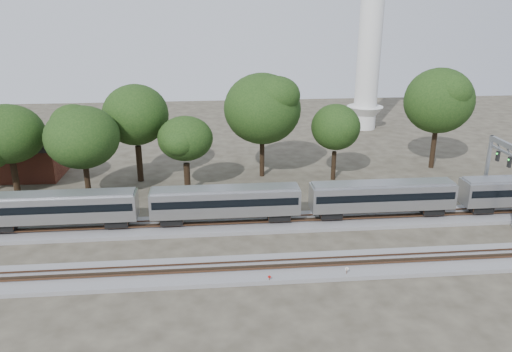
{
  "coord_description": "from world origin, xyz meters",
  "views": [
    {
      "loc": [
        -1.25,
        -44.19,
        23.48
      ],
      "look_at": [
        3.39,
        5.0,
        6.12
      ],
      "focal_mm": 35.0,
      "sensor_mm": 36.0,
      "label": 1
    }
  ],
  "objects": [
    {
      "name": "brick_building",
      "position": [
        -27.82,
        25.63,
        2.73
      ],
      "size": [
        11.48,
        8.24,
        5.43
      ],
      "rotation": [
        0.0,
        0.0,
        -0.03
      ],
      "color": "brown",
      "rests_on": "ground"
    },
    {
      "name": "signal_gantry",
      "position": [
        31.49,
        6.0,
        6.33
      ],
      "size": [
        0.6,
        7.14,
        8.68
      ],
      "color": "gray",
      "rests_on": "ground"
    },
    {
      "name": "tree_3",
      "position": [
        -11.03,
        21.88,
        9.27
      ],
      "size": [
        9.44,
        9.44,
        13.31
      ],
      "color": "black",
      "rests_on": "ground"
    },
    {
      "name": "track_near",
      "position": [
        0.0,
        -4.0,
        0.21
      ],
      "size": [
        160.0,
        5.0,
        0.73
      ],
      "color": "slate",
      "rests_on": "ground"
    },
    {
      "name": "switch_lever",
      "position": [
        6.55,
        -5.33,
        0.15
      ],
      "size": [
        0.51,
        0.31,
        0.3
      ],
      "primitive_type": "cube",
      "rotation": [
        0.0,
        0.0,
        0.03
      ],
      "color": "#512D19",
      "rests_on": "ground"
    },
    {
      "name": "tree_7",
      "position": [
        31.44,
        23.75,
        10.02
      ],
      "size": [
        10.2,
        10.2,
        14.38
      ],
      "color": "black",
      "rests_on": "ground"
    },
    {
      "name": "train",
      "position": [
        0.28,
        6.0,
        3.03
      ],
      "size": [
        84.17,
        2.89,
        4.27
      ],
      "color": "#AAACB1",
      "rests_on": "ground"
    },
    {
      "name": "tree_1",
      "position": [
        -25.98,
        17.72,
        8.08
      ],
      "size": [
        8.23,
        8.23,
        11.61
      ],
      "color": "black",
      "rests_on": "ground"
    },
    {
      "name": "track_far",
      "position": [
        0.0,
        6.0,
        0.21
      ],
      "size": [
        160.0,
        5.0,
        0.73
      ],
      "color": "slate",
      "rests_on": "ground"
    },
    {
      "name": "tree_6",
      "position": [
        15.58,
        19.97,
        7.45
      ],
      "size": [
        7.59,
        7.59,
        10.7
      ],
      "color": "black",
      "rests_on": "ground"
    },
    {
      "name": "tree_4",
      "position": [
        -4.42,
        17.13,
        7.12
      ],
      "size": [
        7.26,
        7.26,
        10.24
      ],
      "color": "black",
      "rests_on": "ground"
    },
    {
      "name": "ground",
      "position": [
        0.0,
        0.0,
        0.0
      ],
      "size": [
        160.0,
        160.0,
        0.0
      ],
      "primitive_type": "plane",
      "color": "#383328",
      "rests_on": "ground"
    },
    {
      "name": "switch_stand_white",
      "position": [
        10.54,
        -5.86,
        0.67
      ],
      "size": [
        0.33,
        0.09,
        1.04
      ],
      "rotation": [
        0.0,
        0.0,
        -0.17
      ],
      "color": "#512D19",
      "rests_on": "ground"
    },
    {
      "name": "tree_5",
      "position": [
        5.88,
        22.37,
        9.68
      ],
      "size": [
        9.85,
        9.85,
        13.89
      ],
      "color": "black",
      "rests_on": "ground"
    },
    {
      "name": "switch_stand_red",
      "position": [
        3.49,
        -6.32,
        0.55
      ],
      "size": [
        0.27,
        0.1,
        0.86
      ],
      "rotation": [
        0.0,
        0.0,
        -0.3
      ],
      "color": "#512D19",
      "rests_on": "ground"
    },
    {
      "name": "tree_2",
      "position": [
        -16.49,
        15.08,
        8.14
      ],
      "size": [
        8.29,
        8.29,
        11.69
      ],
      "color": "black",
      "rests_on": "ground"
    }
  ]
}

